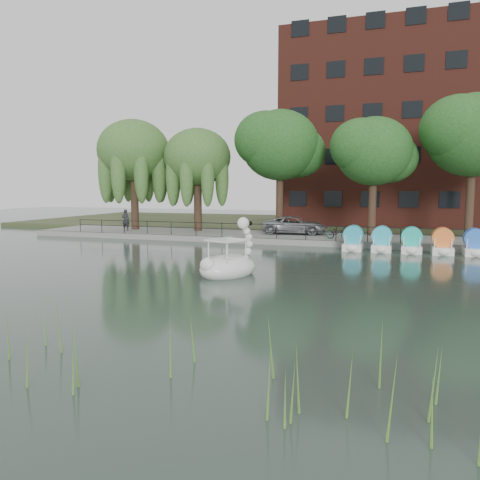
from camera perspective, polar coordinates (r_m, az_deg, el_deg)
The scene contains 17 objects.
ground_plane at distance 19.61m, azimuth -5.17°, elevation -4.96°, with size 120.00×120.00×0.00m, color #36463F.
promenade at distance 34.66m, azimuth 5.61°, elevation 0.31°, with size 40.00×6.00×0.40m, color gray.
kerb at distance 31.81m, azimuth 4.40°, elevation -0.22°, with size 40.00×0.25×0.40m, color gray.
land_strip at distance 48.34m, azimuth 9.40°, elevation 1.95°, with size 60.00×22.00×0.36m, color #47512D.
railing at distance 31.91m, azimuth 4.50°, elevation 1.51°, with size 32.00×0.05×1.00m.
apartment_building at distance 47.86m, azimuth 18.10°, elevation 12.69°, with size 20.00×10.07×18.00m.
willow_left at distance 40.04m, azimuth -12.86°, elevation 10.56°, with size 5.88×5.88×9.01m.
willow_mid at distance 37.89m, azimuth -5.22°, elevation 9.99°, with size 5.32×5.32×8.15m.
broadleaf_center at distance 36.78m, azimuth 4.90°, elevation 11.37°, with size 6.00×6.00×9.25m.
broadleaf_right at distance 35.20m, azimuth 16.00°, elevation 10.28°, with size 5.40×5.40×8.32m.
broadleaf_far at distance 36.54m, azimuth 26.57°, elevation 11.30°, with size 6.30×6.30×9.71m.
minivan at distance 35.20m, azimuth 6.69°, elevation 1.97°, with size 5.51×2.53×1.53m, color gray.
bicycle at distance 32.11m, azimuth 11.84°, elevation 0.98°, with size 1.72×0.60×1.00m, color gray.
pedestrian at distance 38.72m, azimuth -13.76°, elevation 2.56°, with size 0.71×0.48×1.98m, color black.
swan_boat at distance 20.65m, azimuth -1.34°, elevation -2.80°, with size 2.91×3.48×2.53m.
pedal_boat_row at distance 29.65m, azimuth 20.17°, elevation -0.28°, with size 7.95×1.70×1.40m.
reed_bank at distance 10.47m, azimuth -16.59°, elevation -11.98°, with size 24.00×2.40×1.20m.
Camera 1 is at (7.83, -17.56, 3.85)m, focal length 35.00 mm.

